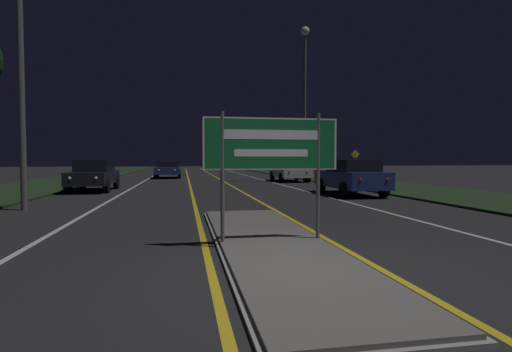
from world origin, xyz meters
The scene contains 17 objects.
ground_plane centered at (0.00, 0.00, 0.00)m, with size 160.00×160.00×0.00m, color #232326.
median_island centered at (0.00, 1.93, 0.04)m, with size 1.95×8.21×0.10m.
verge_left centered at (-9.50, 20.00, 0.04)m, with size 5.00×100.00×0.08m.
verge_right centered at (9.50, 20.00, 0.04)m, with size 5.00×100.00×0.08m.
centre_line_yellow_left centered at (-1.16, 25.00, 0.00)m, with size 0.12×70.00×0.01m.
centre_line_yellow_right centered at (1.16, 25.00, 0.00)m, with size 0.12×70.00×0.01m.
lane_line_white_left centered at (-4.20, 25.00, 0.00)m, with size 0.12×70.00×0.01m.
lane_line_white_right centered at (4.20, 25.00, 0.00)m, with size 0.12×70.00×0.01m.
edge_line_white_left centered at (-7.20, 25.00, 0.00)m, with size 0.10×70.00×0.01m.
edge_line_white_right centered at (7.20, 25.00, 0.00)m, with size 0.10×70.00×0.01m.
highway_sign centered at (0.00, 1.93, 1.71)m, with size 2.40×0.07×2.26m.
streetlight_right_near centered at (6.36, 20.46, 6.76)m, with size 0.58×0.58×10.17m.
car_receding_0 centered at (5.53, 11.11, 0.79)m, with size 1.89×4.37×1.50m.
car_receding_1 centered at (5.64, 21.53, 0.75)m, with size 2.03×4.41×1.43m.
car_approaching_0 centered at (-5.75, 15.27, 0.78)m, with size 1.85×4.28×1.48m.
car_approaching_1 centered at (-2.77, 28.13, 0.72)m, with size 2.04×4.52×1.32m.
warning_sign centered at (10.02, 20.62, 1.34)m, with size 0.60×0.06×2.07m.
Camera 1 is at (-1.52, -4.93, 1.53)m, focal length 28.00 mm.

